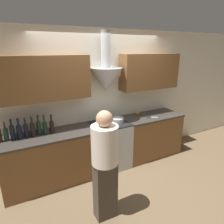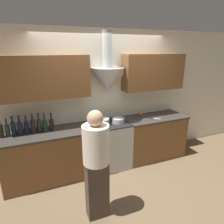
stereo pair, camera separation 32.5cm
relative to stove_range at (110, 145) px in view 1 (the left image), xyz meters
The scene contains 18 objects.
ground_plane 0.57m from the stove_range, 90.00° to the right, with size 12.00×12.00×0.00m, color brown.
wall_back 1.06m from the stove_range, 100.53° to the left, with size 8.40×0.60×2.60m.
counter_left 1.12m from the stove_range, behind, with size 1.56×0.62×0.90m.
counter_right 1.00m from the stove_range, ahead, with size 1.31×0.62×0.90m.
stove_range is the anchor object (origin of this frame).
wine_bottle_1 1.82m from the stove_range, behind, with size 0.07×0.07×0.30m.
wine_bottle_2 1.74m from the stove_range, behind, with size 0.07×0.07×0.34m.
wine_bottle_3 1.65m from the stove_range, behind, with size 0.08×0.08×0.33m.
wine_bottle_4 1.56m from the stove_range, behind, with size 0.07×0.07×0.33m.
wine_bottle_5 1.47m from the stove_range, behind, with size 0.08×0.08×0.34m.
wine_bottle_6 1.38m from the stove_range, behind, with size 0.07×0.07×0.34m.
wine_bottle_7 1.29m from the stove_range, behind, with size 0.08×0.08×0.34m.
wine_bottle_8 1.19m from the stove_range, behind, with size 0.07×0.07×0.32m.
stock_pot 0.53m from the stove_range, 168.33° to the right, with size 0.25×0.25×0.12m.
mixing_bowl 0.52m from the stove_range, 10.05° to the right, with size 0.24×0.24×0.09m.
orange_fruit 0.92m from the stove_range, 13.22° to the left, with size 0.08×0.08×0.08m.
chefs_knife 1.04m from the stove_range, ahead, with size 0.20×0.14×0.01m.
person_foreground_left 1.33m from the stove_range, 119.85° to the right, with size 0.34×0.34×1.55m.
Camera 1 is at (-1.60, -2.80, 2.25)m, focal length 32.00 mm.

